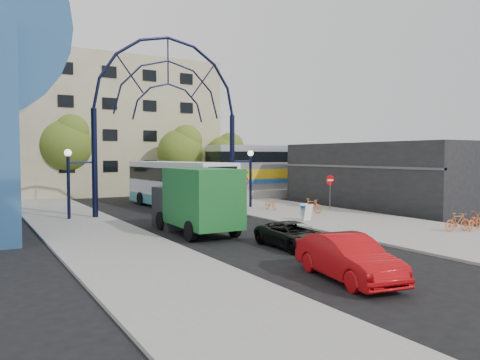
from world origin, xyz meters
TOP-DOWN VIEW (x-y plane):
  - ground at (0.00, 0.00)m, footprint 120.00×120.00m
  - sidewalk_east at (8.00, 4.00)m, footprint 8.00×56.00m
  - plaza_west at (-6.50, 6.00)m, footprint 5.00×50.00m
  - gateway_arch at (0.00, 14.00)m, footprint 13.64×0.44m
  - stop_sign at (4.80, 12.00)m, footprint 0.80×0.07m
  - do_not_enter_sign at (11.00, 10.00)m, footprint 0.76×0.07m
  - street_name_sign at (5.20, 12.60)m, footprint 0.70×0.70m
  - sandwich_board at (5.60, 5.98)m, footprint 0.55×0.61m
  - commercial_block_east at (16.00, 10.00)m, footprint 6.00×16.00m
  - apartment_block at (2.00, 34.97)m, footprint 20.00×12.10m
  - train_platform at (20.00, 22.00)m, footprint 32.00×5.00m
  - train_car at (20.00, 22.00)m, footprint 25.10×3.05m
  - tree_north_a at (6.12, 25.93)m, footprint 4.48×4.48m
  - tree_north_b at (-3.88, 29.93)m, footprint 5.12×5.12m
  - tree_north_c at (12.12, 27.93)m, footprint 4.16×4.16m
  - city_bus at (1.77, 16.65)m, footprint 3.68×13.08m
  - green_truck at (-1.84, 5.82)m, footprint 2.72×6.76m
  - black_suv at (0.20, 0.09)m, footprint 2.00×4.13m
  - red_sedan at (-1.46, -5.04)m, footprint 2.27×4.63m
  - bike_near_a at (6.91, 11.71)m, footprint 0.60×1.55m
  - bike_near_b at (8.14, 8.64)m, footprint 1.07×1.68m
  - bike_far_a at (10.92, -1.37)m, footprint 1.93×1.12m
  - bike_far_b at (9.83, -1.17)m, footprint 1.65×0.77m

SIDE VIEW (x-z plane):
  - ground at x=0.00m, z-range 0.00..0.00m
  - sidewalk_east at x=8.00m, z-range 0.00..0.12m
  - plaza_west at x=-6.50m, z-range 0.00..0.12m
  - train_platform at x=20.00m, z-range 0.00..0.80m
  - bike_near_a at x=6.91m, z-range 0.12..0.92m
  - black_suv at x=0.20m, z-range 0.00..1.13m
  - bike_far_b at x=9.83m, z-range 0.12..1.08m
  - bike_far_a at x=10.92m, z-range 0.12..1.08m
  - bike_near_b at x=8.14m, z-range 0.12..1.10m
  - red_sedan at x=-1.46m, z-range 0.00..1.46m
  - sandwich_board at x=5.60m, z-range 0.25..1.24m
  - green_truck at x=-1.84m, z-range 0.00..3.38m
  - city_bus at x=1.77m, z-range 0.08..3.63m
  - do_not_enter_sign at x=11.00m, z-range 0.74..3.22m
  - stop_sign at x=4.80m, z-range 0.74..3.24m
  - street_name_sign at x=5.20m, z-range 0.73..3.53m
  - commercial_block_east at x=16.00m, z-range 0.00..5.00m
  - train_car at x=20.00m, z-range 0.80..5.00m
  - tree_north_c at x=12.12m, z-range 1.03..7.53m
  - tree_north_a at x=6.12m, z-range 1.11..8.11m
  - tree_north_b at x=-3.88m, z-range 1.27..9.27m
  - apartment_block at x=2.00m, z-range 0.00..14.00m
  - gateway_arch at x=0.00m, z-range 2.51..14.61m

